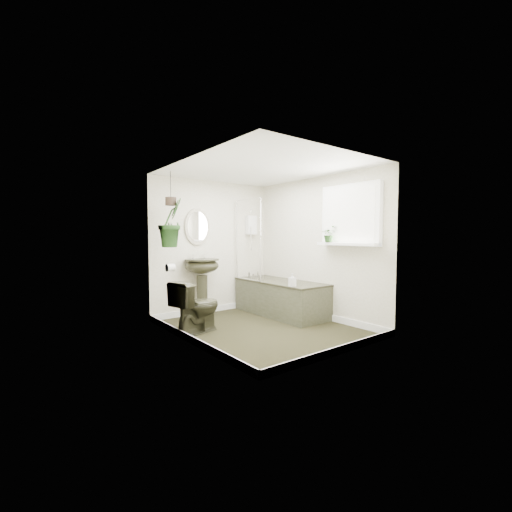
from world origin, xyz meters
TOP-DOWN VIEW (x-y plane):
  - floor at (0.00, 0.00)m, footprint 2.30×2.80m
  - ceiling at (0.00, 0.00)m, footprint 2.30×2.80m
  - wall_back at (0.00, 1.41)m, footprint 2.30×0.02m
  - wall_front at (0.00, -1.41)m, footprint 2.30×0.02m
  - wall_left at (-1.16, 0.00)m, footprint 0.02×2.80m
  - wall_right at (1.16, 0.00)m, footprint 0.02×2.80m
  - skirting at (0.00, 0.00)m, footprint 2.30×2.80m
  - bathtub at (0.80, 0.50)m, footprint 0.72×1.72m
  - bath_screen at (0.47, 0.99)m, footprint 0.04×0.72m
  - shower_box at (0.80, 1.34)m, footprint 0.20×0.10m
  - oval_mirror at (-0.31, 1.37)m, footprint 0.46×0.03m
  - wall_sconce at (-0.71, 1.36)m, footprint 0.04×0.04m
  - toilet_roll_holder at (-1.10, 0.70)m, footprint 0.11×0.11m
  - window_recess at (1.09, -0.70)m, footprint 0.08×1.00m
  - window_sill at (1.02, -0.70)m, footprint 0.18×1.00m
  - window_blinds at (1.04, -0.70)m, footprint 0.01×0.86m
  - toilet at (-0.85, 0.40)m, footprint 0.80×0.58m
  - pedestal_sink at (-0.31, 1.23)m, footprint 0.65×0.58m
  - sill_plant at (0.97, -0.40)m, footprint 0.22×0.19m
  - hanging_plant at (-0.97, 0.95)m, footprint 0.51×0.48m
  - soap_bottle at (0.51, -0.09)m, footprint 0.10×0.10m
  - hanging_pot at (-0.97, 0.95)m, footprint 0.16×0.16m

SIDE VIEW (x-z plane):
  - floor at x=0.00m, z-range -0.02..0.00m
  - skirting at x=0.00m, z-range 0.00..0.10m
  - bathtub at x=0.80m, z-range 0.00..0.58m
  - toilet at x=-0.85m, z-range 0.00..0.73m
  - pedestal_sink at x=-0.31m, z-range 0.00..0.97m
  - soap_bottle at x=0.51m, z-range 0.58..0.78m
  - toilet_roll_holder at x=-1.10m, z-range 0.84..0.96m
  - wall_back at x=0.00m, z-range 0.00..2.30m
  - wall_front at x=0.00m, z-range 0.00..2.30m
  - wall_left at x=-1.16m, z-range 0.00..2.30m
  - wall_right at x=1.16m, z-range 0.00..2.30m
  - window_sill at x=1.02m, z-range 1.21..1.25m
  - bath_screen at x=0.47m, z-range 0.58..1.98m
  - sill_plant at x=0.97m, z-range 1.25..1.50m
  - wall_sconce at x=-0.71m, z-range 1.29..1.51m
  - oval_mirror at x=-0.31m, z-range 1.19..1.81m
  - hanging_plant at x=-0.97m, z-range 1.18..1.91m
  - shower_box at x=0.80m, z-range 1.38..1.73m
  - window_recess at x=1.09m, z-range 1.20..2.10m
  - window_blinds at x=1.04m, z-range 1.27..2.03m
  - hanging_pot at x=-0.97m, z-range 1.79..1.91m
  - ceiling at x=0.00m, z-range 2.30..2.32m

